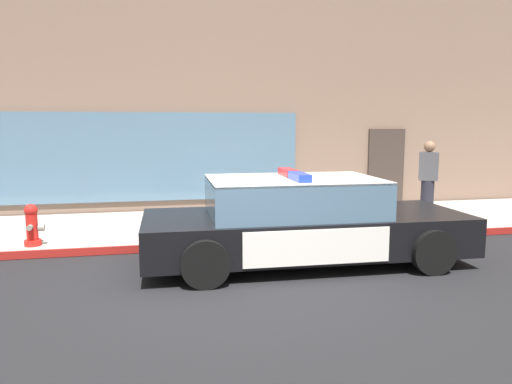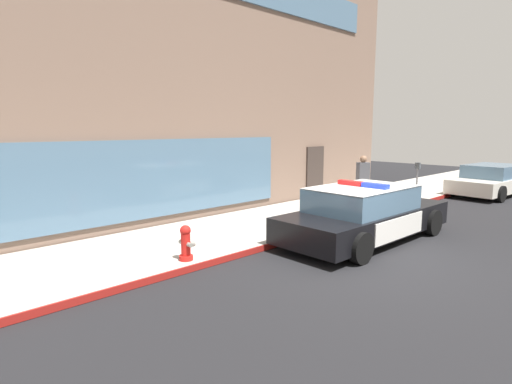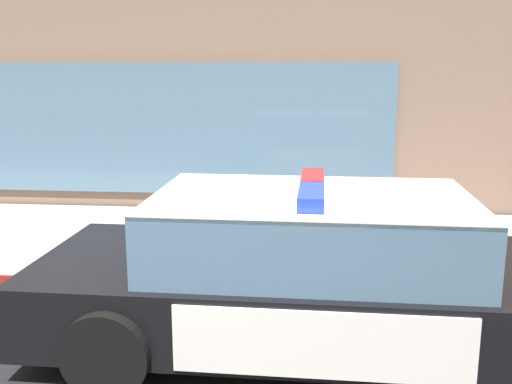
# 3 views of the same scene
# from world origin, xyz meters

# --- Properties ---
(ground) EXTENTS (48.00, 48.00, 0.00)m
(ground) POSITION_xyz_m (0.00, 0.00, 0.00)
(ground) COLOR black
(sidewalk) EXTENTS (48.00, 3.31, 0.15)m
(sidewalk) POSITION_xyz_m (0.00, 3.57, 0.07)
(sidewalk) COLOR #B2ADA3
(sidewalk) RESTS_ON ground
(curb_red_paint) EXTENTS (28.80, 0.04, 0.14)m
(curb_red_paint) POSITION_xyz_m (0.00, 1.90, 0.08)
(curb_red_paint) COLOR maroon
(curb_red_paint) RESTS_ON ground
(storefront_building) EXTENTS (20.75, 11.51, 9.97)m
(storefront_building) POSITION_xyz_m (-1.18, 10.99, 4.98)
(storefront_building) COLOR #7A6051
(storefront_building) RESTS_ON ground
(police_cruiser) EXTENTS (5.16, 2.21, 1.49)m
(police_cruiser) POSITION_xyz_m (1.40, 0.81, 0.68)
(police_cruiser) COLOR black
(police_cruiser) RESTS_ON ground
(fire_hydrant) EXTENTS (0.34, 0.39, 0.73)m
(fire_hydrant) POSITION_xyz_m (-2.98, 2.21, 0.50)
(fire_hydrant) COLOR red
(fire_hydrant) RESTS_ON sidewalk
(pedestrian_on_sidewalk) EXTENTS (0.48, 0.42, 1.71)m
(pedestrian_on_sidewalk) POSITION_xyz_m (4.99, 3.09, 1.01)
(pedestrian_on_sidewalk) COLOR #23232D
(pedestrian_on_sidewalk) RESTS_ON sidewalk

